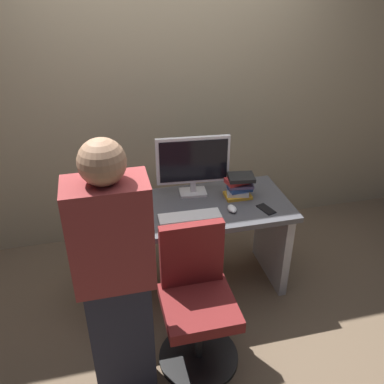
# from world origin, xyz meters

# --- Properties ---
(ground_plane) EXTENTS (9.00, 9.00, 0.00)m
(ground_plane) POSITION_xyz_m (0.00, 0.00, 0.00)
(ground_plane) COLOR brown
(wall_back) EXTENTS (6.40, 0.10, 3.00)m
(wall_back) POSITION_xyz_m (0.00, 0.90, 1.50)
(wall_back) COLOR tan
(wall_back) RESTS_ON ground
(desk) EXTENTS (1.46, 0.65, 0.74)m
(desk) POSITION_xyz_m (0.00, 0.00, 0.51)
(desk) COLOR #4C4C51
(desk) RESTS_ON ground
(office_chair) EXTENTS (0.52, 0.52, 0.94)m
(office_chair) POSITION_xyz_m (-0.11, -0.64, 0.43)
(office_chair) COLOR black
(office_chair) RESTS_ON ground
(person_at_desk) EXTENTS (0.40, 0.24, 1.64)m
(person_at_desk) POSITION_xyz_m (-0.58, -0.78, 0.84)
(person_at_desk) COLOR #262838
(person_at_desk) RESTS_ON ground
(monitor) EXTENTS (0.54, 0.16, 0.46)m
(monitor) POSITION_xyz_m (0.06, 0.19, 1.00)
(monitor) COLOR silver
(monitor) RESTS_ON desk
(keyboard) EXTENTS (0.43, 0.14, 0.02)m
(keyboard) POSITION_xyz_m (-0.04, -0.14, 0.75)
(keyboard) COLOR white
(keyboard) RESTS_ON desk
(mouse) EXTENTS (0.06, 0.10, 0.03)m
(mouse) POSITION_xyz_m (0.27, -0.12, 0.76)
(mouse) COLOR white
(mouse) RESTS_ON desk
(cup_near_keyboard) EXTENTS (0.07, 0.07, 0.09)m
(cup_near_keyboard) POSITION_xyz_m (-0.36, -0.07, 0.78)
(cup_near_keyboard) COLOR #D84C3F
(cup_near_keyboard) RESTS_ON desk
(cup_by_monitor) EXTENTS (0.07, 0.07, 0.08)m
(cup_by_monitor) POSITION_xyz_m (-0.41, 0.12, 0.78)
(cup_by_monitor) COLOR white
(cup_by_monitor) RESTS_ON desk
(book_stack) EXTENTS (0.22, 0.17, 0.18)m
(book_stack) POSITION_xyz_m (0.38, 0.06, 0.83)
(book_stack) COLOR gold
(book_stack) RESTS_ON desk
(cell_phone) EXTENTS (0.11, 0.16, 0.01)m
(cell_phone) POSITION_xyz_m (0.51, -0.16, 0.75)
(cell_phone) COLOR black
(cell_phone) RESTS_ON desk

